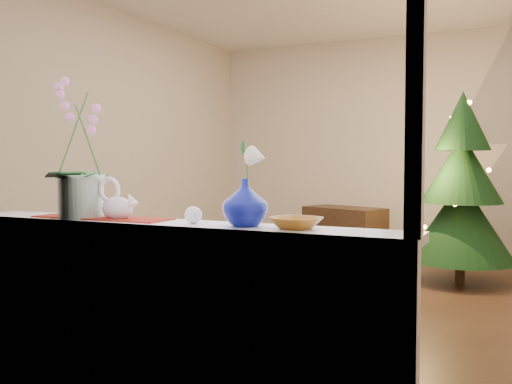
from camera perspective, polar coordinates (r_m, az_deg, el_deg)
ground at (r=4.85m, az=7.50°, el=-11.16°), size 5.00×5.00×0.00m
wall_back at (r=7.13m, az=13.71°, el=4.24°), size 4.50×0.10×2.70m
wall_front at (r=2.45m, az=-10.46°, el=6.80°), size 4.50×0.10×2.70m
wall_left at (r=5.80m, az=-14.16°, el=4.53°), size 0.10×5.00×2.70m
window_apron at (r=2.59m, az=-9.73°, el=-13.79°), size 2.20×0.08×0.88m
windowsill at (r=2.57m, az=-8.67°, el=-3.42°), size 2.20×0.26×0.04m
window_frame at (r=2.52m, az=-10.12°, el=14.73°), size 2.22×0.06×1.60m
runner at (r=2.79m, az=-15.17°, el=-2.50°), size 0.70×0.20×0.01m
orchid_pot at (r=2.84m, az=-17.19°, el=4.32°), size 0.29×0.29×0.68m
swan at (r=2.71m, az=-13.71°, el=-0.72°), size 0.24×0.15×0.19m
blue_vase at (r=2.36m, az=-1.10°, el=-0.69°), size 0.26×0.26×0.23m
lily at (r=2.35m, az=-1.10°, el=4.14°), size 0.13×0.07×0.17m
paperweight at (r=2.48m, az=-6.29°, el=-2.30°), size 0.08×0.08×0.07m
amber_dish at (r=2.28m, az=4.00°, el=-3.18°), size 0.20×0.20×0.04m
xmas_tree at (r=5.91m, az=19.86°, el=0.40°), size 1.11×1.11×1.87m
side_table at (r=6.58m, az=8.83°, el=-4.45°), size 1.00×0.74×0.67m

